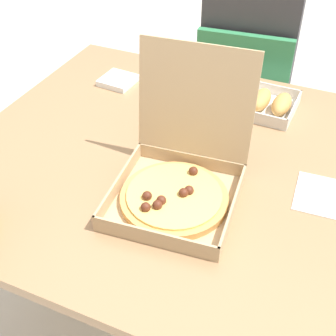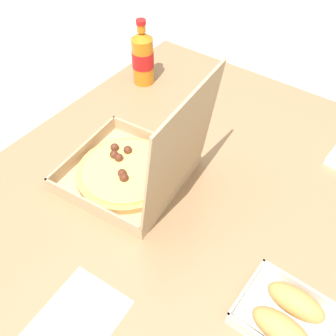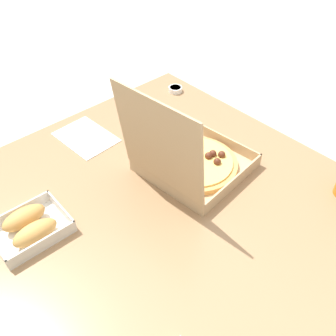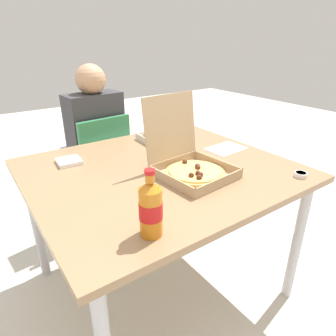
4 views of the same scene
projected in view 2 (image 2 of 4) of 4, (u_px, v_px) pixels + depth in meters
name	position (u px, v px, depth m)	size (l,w,h in m)	color
ground_plane	(185.00, 307.00, 1.53)	(10.00, 10.00, 0.00)	beige
dining_table	(193.00, 206.00, 1.06)	(1.18, 1.06, 0.73)	#997551
pizza_box_open	(134.00, 169.00, 0.99)	(0.32, 0.36, 0.34)	tan
bread_side_box	(288.00, 316.00, 0.75)	(0.15, 0.19, 0.06)	white
cola_bottle	(143.00, 57.00, 1.28)	(0.07, 0.07, 0.22)	orange
paper_menu	(73.00, 325.00, 0.76)	(0.21, 0.15, 0.00)	white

